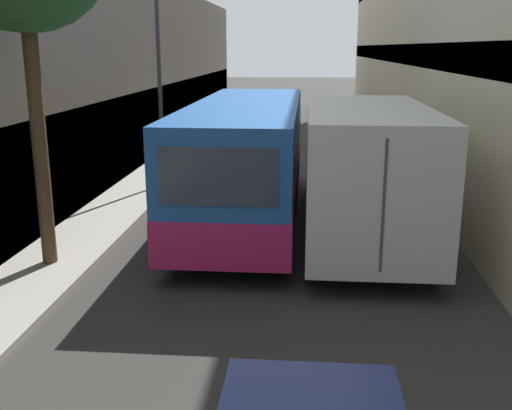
{
  "coord_description": "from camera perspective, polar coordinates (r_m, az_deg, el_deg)",
  "views": [
    {
      "loc": [
        0.68,
        1.07,
        4.21
      ],
      "look_at": [
        -0.16,
        10.93,
        1.6
      ],
      "focal_mm": 42.0,
      "sensor_mm": 36.0,
      "label": 1
    }
  ],
  "objects": [
    {
      "name": "box_truck",
      "position": [
        13.83,
        10.05,
        3.78
      ],
      "size": [
        2.49,
        8.66,
        3.02
      ],
      "color": "silver",
      "rests_on": "ground_plane"
    },
    {
      "name": "street_lamp",
      "position": [
        18.27,
        -9.36,
        16.17
      ],
      "size": [
        0.36,
        0.8,
        6.6
      ],
      "color": "#38383D",
      "rests_on": "sidewalk_left"
    },
    {
      "name": "bus",
      "position": [
        14.85,
        -0.87,
        4.5
      ],
      "size": [
        2.53,
        9.69,
        2.93
      ],
      "color": "#1E519E",
      "rests_on": "ground_plane"
    },
    {
      "name": "ground_plane",
      "position": [
        14.57,
        1.99,
        -2.03
      ],
      "size": [
        150.0,
        150.0,
        0.0
      ],
      "primitive_type": "plane",
      "color": "#33302D"
    },
    {
      "name": "building_left_shopfront",
      "position": [
        15.61,
        -21.96,
        9.61
      ],
      "size": [
        2.4,
        60.0,
        6.8
      ],
      "color": "#423D38",
      "rests_on": "ground_plane"
    },
    {
      "name": "sidewalk_left",
      "position": [
        15.37,
        -14.3,
        -1.36
      ],
      "size": [
        1.74,
        60.0,
        0.12
      ],
      "color": "#9E998E",
      "rests_on": "ground_plane"
    }
  ]
}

